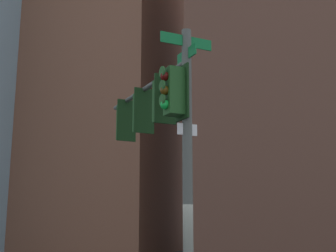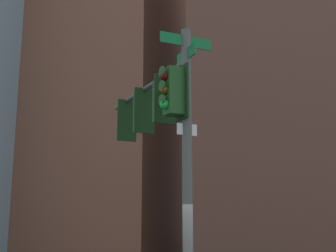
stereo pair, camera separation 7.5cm
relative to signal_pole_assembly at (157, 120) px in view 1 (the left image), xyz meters
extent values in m
cylinder|color=#4C514C|center=(0.93, -0.99, -1.39)|extent=(0.21, 0.21, 6.20)
cylinder|color=#4C514C|center=(-0.52, 0.68, 1.00)|extent=(2.99, 3.42, 0.12)
cylinder|color=#4C514C|center=(0.41, -0.39, 0.55)|extent=(0.74, 0.84, 0.75)
cube|color=#0F6B33|center=(0.93, -0.99, 1.46)|extent=(0.95, 0.83, 0.24)
cube|color=#0F6B33|center=(0.93, -0.99, 1.16)|extent=(0.55, 0.63, 0.24)
cube|color=white|center=(0.93, -0.99, -0.47)|extent=(0.36, 0.32, 0.24)
cube|color=#1E4C1E|center=(0.13, -0.07, 0.44)|extent=(0.48, 0.48, 1.00)
cube|color=black|center=(0.25, -0.21, 0.44)|extent=(0.44, 0.39, 1.16)
sphere|color=#470A07|center=(-0.01, 0.09, 0.74)|extent=(0.20, 0.20, 0.20)
cylinder|color=#1E4C1E|center=(-0.05, 0.14, 0.83)|extent=(0.20, 0.18, 0.23)
sphere|color=#4C330A|center=(-0.01, 0.09, 0.44)|extent=(0.20, 0.20, 0.20)
cylinder|color=#1E4C1E|center=(-0.05, 0.14, 0.53)|extent=(0.20, 0.18, 0.23)
sphere|color=green|center=(-0.01, 0.09, 0.14)|extent=(0.20, 0.20, 0.20)
cylinder|color=#1E4C1E|center=(-0.05, 0.14, 0.23)|extent=(0.20, 0.18, 0.23)
cube|color=#1E4C1E|center=(-0.68, 0.86, 0.44)|extent=(0.48, 0.48, 1.00)
cube|color=black|center=(-0.56, 0.72, 0.44)|extent=(0.44, 0.39, 1.16)
sphere|color=#470A07|center=(-0.82, 1.02, 0.74)|extent=(0.20, 0.20, 0.20)
cylinder|color=#1E4C1E|center=(-0.86, 1.07, 0.83)|extent=(0.20, 0.18, 0.23)
sphere|color=#F29E0C|center=(-0.82, 1.02, 0.44)|extent=(0.20, 0.20, 0.20)
cylinder|color=#1E4C1E|center=(-0.86, 1.07, 0.53)|extent=(0.20, 0.18, 0.23)
sphere|color=#0A3819|center=(-0.82, 1.02, 0.14)|extent=(0.20, 0.20, 0.20)
cylinder|color=#1E4C1E|center=(-0.86, 1.07, 0.23)|extent=(0.20, 0.18, 0.23)
cube|color=#1E4C1E|center=(-1.49, 1.79, 0.44)|extent=(0.48, 0.48, 1.00)
cube|color=black|center=(-1.36, 1.65, 0.44)|extent=(0.44, 0.39, 1.16)
sphere|color=#470A07|center=(-1.62, 1.95, 0.74)|extent=(0.20, 0.20, 0.20)
cylinder|color=#1E4C1E|center=(-1.66, 2.00, 0.83)|extent=(0.20, 0.18, 0.23)
sphere|color=#F29E0C|center=(-1.62, 1.95, 0.44)|extent=(0.20, 0.20, 0.20)
cylinder|color=#1E4C1E|center=(-1.66, 2.00, 0.53)|extent=(0.20, 0.18, 0.23)
sphere|color=#0A3819|center=(-1.62, 1.95, 0.14)|extent=(0.20, 0.20, 0.20)
cylinder|color=#1E4C1E|center=(-1.66, 2.00, 0.23)|extent=(0.20, 0.18, 0.23)
cube|color=#1E4C1E|center=(0.70, -1.19, 0.30)|extent=(0.48, 0.48, 1.00)
cube|color=black|center=(0.85, -1.07, 0.30)|extent=(0.39, 0.44, 1.16)
sphere|color=#470A07|center=(0.55, -1.33, 0.60)|extent=(0.20, 0.20, 0.20)
cylinder|color=#1E4C1E|center=(0.50, -1.37, 0.69)|extent=(0.18, 0.20, 0.23)
sphere|color=#4C330A|center=(0.55, -1.33, 0.30)|extent=(0.20, 0.20, 0.20)
cylinder|color=#1E4C1E|center=(0.50, -1.37, 0.39)|extent=(0.18, 0.20, 0.23)
sphere|color=green|center=(0.55, -1.33, 0.00)|extent=(0.20, 0.20, 0.20)
cylinder|color=#1E4C1E|center=(0.50, -1.37, 0.09)|extent=(0.18, 0.20, 0.23)
cube|color=brown|center=(-18.25, 30.39, 13.23)|extent=(21.60, 18.48, 35.43)
cube|color=#4C3328|center=(-32.18, 52.68, 14.94)|extent=(23.20, 15.67, 38.86)
camera|label=1|loc=(3.01, -10.30, -2.45)|focal=50.66mm
camera|label=2|loc=(3.08, -10.28, -2.45)|focal=50.66mm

